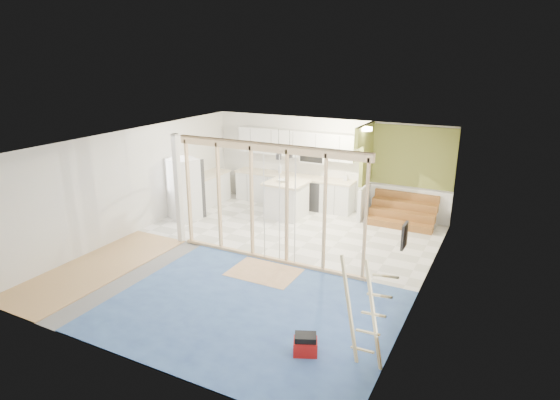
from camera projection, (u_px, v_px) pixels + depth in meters
The scene contains 17 objects.
room at pixel (257, 202), 9.95m from camera, with size 7.01×8.01×2.61m.
floor_overlays at pixel (262, 257), 10.36m from camera, with size 7.00×8.00×0.03m.
stud_frame at pixel (248, 188), 9.96m from camera, with size 4.66×0.14×2.60m.
base_cabinets at pixel (267, 190), 13.76m from camera, with size 4.45×2.24×0.93m.
upper_cabinets at pixel (297, 145), 13.40m from camera, with size 3.60×0.41×0.85m.
green_partition at pixel (394, 188), 12.27m from camera, with size 2.25×1.51×2.60m.
pot_rack at pixel (284, 152), 11.48m from camera, with size 0.52×0.52×0.72m.
sheathing_panel at pixel (396, 273), 6.74m from camera, with size 0.02×4.00×2.60m, color tan.
electrical_panel at pixel (404, 236), 7.17m from camera, with size 0.04×0.30×0.40m, color #35363A.
ceiling_light at pixel (366, 129), 11.52m from camera, with size 0.32×0.32×0.08m, color #FFEABF.
fridge at pixel (184, 189), 12.56m from camera, with size 0.96×0.92×1.67m.
island at pixel (287, 200), 12.75m from camera, with size 1.07×1.07×1.01m.
bowl at pixel (283, 180), 12.58m from camera, with size 0.28×0.28×0.07m, color beige.
soap_bottle_a at pixel (280, 168), 13.82m from camera, with size 0.11×0.11×0.29m, color silver.
soap_bottle_b at pixel (346, 177), 12.98m from camera, with size 0.10×0.10×0.21m, color silver.
toolbox at pixel (305, 345), 6.98m from camera, with size 0.43×0.39×0.34m.
ladder at pixel (364, 313), 6.59m from camera, with size 0.86×0.13×1.61m.
Camera 1 is at (4.78, -8.21, 4.33)m, focal length 30.00 mm.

